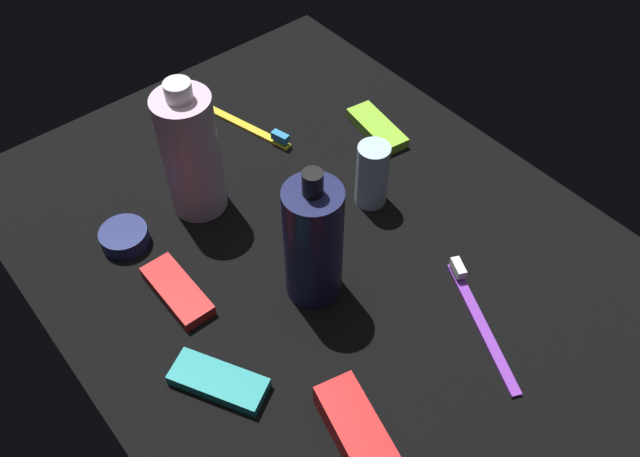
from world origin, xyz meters
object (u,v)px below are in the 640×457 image
at_px(bodywash_bottle, 191,154).
at_px(snack_bar_red, 177,291).
at_px(lotion_bottle, 313,243).
at_px(toothbrush_purple, 478,316).
at_px(snack_bar_lime, 377,128).
at_px(snack_bar_teal, 219,382).
at_px(cream_tin_left, 125,237).
at_px(deodorant_stick, 372,175).
at_px(toothbrush_yellow, 246,125).

xyz_separation_m(bodywash_bottle, snack_bar_red, (0.11, -0.10, -0.08)).
distance_m(lotion_bottle, toothbrush_purple, 0.21).
height_order(bodywash_bottle, snack_bar_lime, bodywash_bottle).
height_order(snack_bar_teal, cream_tin_left, cream_tin_left).
distance_m(lotion_bottle, snack_bar_lime, 0.30).
xyz_separation_m(bodywash_bottle, deodorant_stick, (0.14, 0.18, -0.04)).
bearing_deg(toothbrush_yellow, snack_bar_teal, -39.63).
distance_m(toothbrush_purple, cream_tin_left, 0.44).
bearing_deg(lotion_bottle, bodywash_bottle, -171.90).
bearing_deg(cream_tin_left, snack_bar_teal, -4.95).
distance_m(toothbrush_yellow, snack_bar_lime, 0.19).
height_order(deodorant_stick, toothbrush_yellow, deodorant_stick).
bearing_deg(snack_bar_red, snack_bar_teal, -12.19).
bearing_deg(bodywash_bottle, toothbrush_purple, 22.09).
relative_size(toothbrush_yellow, snack_bar_lime, 1.70).
bearing_deg(lotion_bottle, toothbrush_purple, 36.85).
height_order(snack_bar_teal, snack_bar_lime, same).
bearing_deg(bodywash_bottle, deodorant_stick, 51.70).
bearing_deg(toothbrush_purple, deodorant_stick, 171.56).
height_order(bodywash_bottle, toothbrush_yellow, bodywash_bottle).
xyz_separation_m(bodywash_bottle, snack_bar_teal, (0.24, -0.13, -0.08)).
relative_size(snack_bar_red, snack_bar_lime, 1.00).
xyz_separation_m(deodorant_stick, toothbrush_purple, (0.22, -0.03, -0.04)).
bearing_deg(toothbrush_yellow, snack_bar_red, -50.98).
xyz_separation_m(lotion_bottle, snack_bar_teal, (0.03, -0.16, -0.08)).
height_order(snack_bar_red, cream_tin_left, cream_tin_left).
bearing_deg(bodywash_bottle, lotion_bottle, 8.10).
distance_m(deodorant_stick, snack_bar_red, 0.28).
bearing_deg(snack_bar_lime, lotion_bottle, -49.41).
xyz_separation_m(lotion_bottle, deodorant_stick, (-0.06, 0.15, -0.04)).
xyz_separation_m(bodywash_bottle, snack_bar_lime, (0.05, 0.28, -0.08)).
bearing_deg(snack_bar_red, bodywash_bottle, 137.05).
distance_m(snack_bar_red, snack_bar_teal, 0.13).
bearing_deg(bodywash_bottle, toothbrush_yellow, 121.83).
bearing_deg(toothbrush_purple, toothbrush_yellow, -178.75).
bearing_deg(toothbrush_yellow, snack_bar_lime, 47.62).
xyz_separation_m(lotion_bottle, snack_bar_red, (-0.09, -0.13, -0.08)).
bearing_deg(snack_bar_red, lotion_bottle, 54.52).
xyz_separation_m(toothbrush_purple, snack_bar_teal, (-0.12, -0.28, 0.00)).
height_order(deodorant_stick, snack_bar_red, deodorant_stick).
bearing_deg(snack_bar_lime, cream_tin_left, -88.68).
xyz_separation_m(toothbrush_purple, snack_bar_red, (-0.25, -0.25, 0.00)).
distance_m(toothbrush_purple, toothbrush_yellow, 0.44).
bearing_deg(lotion_bottle, toothbrush_yellow, 159.57).
distance_m(toothbrush_purple, snack_bar_lime, 0.34).
height_order(lotion_bottle, snack_bar_lime, lotion_bottle).
height_order(toothbrush_purple, snack_bar_lime, toothbrush_purple).
relative_size(lotion_bottle, snack_bar_teal, 1.83).
distance_m(deodorant_stick, cream_tin_left, 0.32).
relative_size(deodorant_stick, toothbrush_purple, 0.55).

